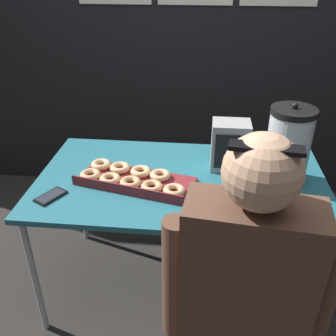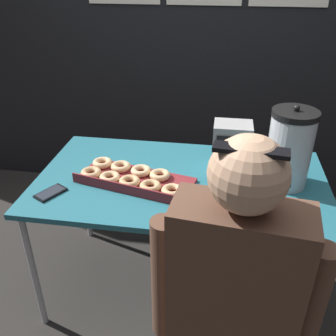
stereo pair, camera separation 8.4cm
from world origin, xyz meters
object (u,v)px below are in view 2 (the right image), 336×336
Objects in this scene: donut_box at (132,178)px; coffee_urn at (290,149)px; person_seated at (230,320)px; cell_phone at (51,193)px; space_heater at (232,147)px.

coffee_urn is at bearing 21.05° from donut_box.
donut_box is 0.46× the size of person_seated.
person_seated is at bearing -107.60° from coffee_urn.
space_heater is at bearing 53.43° from cell_phone.
coffee_urn is (0.75, 0.10, 0.17)m from donut_box.
donut_box is at bearing -46.83° from person_seated.
person_seated is (0.86, -0.50, -0.10)m from cell_phone.
cell_phone is (-0.36, -0.17, -0.02)m from donut_box.
person_seated reaches higher than donut_box.
person_seated is at bearing -40.21° from donut_box.
cell_phone is at bearing -166.20° from coffee_urn.
donut_box is 3.74× the size of cell_phone.
person_seated is (0.02, -0.88, -0.23)m from space_heater.
coffee_urn is 1.15m from cell_phone.
donut_box reaches higher than cell_phone.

